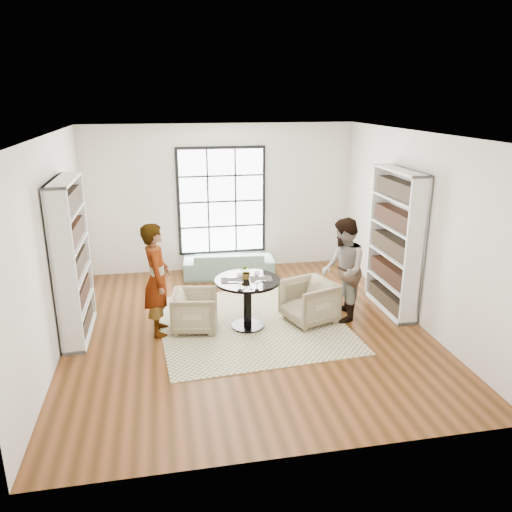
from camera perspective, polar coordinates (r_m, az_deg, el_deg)
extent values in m
plane|color=brown|center=(7.99, -1.07, -8.25)|extent=(6.00, 6.00, 0.00)
plane|color=silver|center=(10.34, -3.97, 6.59)|extent=(5.50, 0.00, 5.50)
plane|color=silver|center=(7.52, -22.27, 0.93)|extent=(0.00, 6.00, 6.00)
plane|color=silver|center=(8.35, 17.83, 3.02)|extent=(0.00, 6.00, 6.00)
plane|color=silver|center=(4.70, 5.13, -7.63)|extent=(5.50, 0.00, 5.50)
plane|color=white|center=(7.19, -1.21, 13.74)|extent=(6.00, 6.00, 0.00)
cube|color=black|center=(10.34, -3.95, 6.29)|extent=(1.82, 0.06, 2.22)
cube|color=white|center=(10.30, -3.92, 6.25)|extent=(1.70, 0.02, 2.10)
cube|color=beige|center=(8.13, -0.50, -7.70)|extent=(3.10, 3.10, 0.01)
cylinder|color=black|center=(8.02, -0.96, -7.98)|extent=(0.52, 0.52, 0.04)
cylinder|color=black|center=(7.87, -0.98, -5.52)|extent=(0.13, 0.13, 0.73)
cylinder|color=black|center=(7.72, -0.99, -2.83)|extent=(1.02, 1.02, 0.04)
imported|color=gray|center=(10.14, -3.13, -0.86)|extent=(1.87, 0.88, 0.53)
imported|color=tan|center=(7.88, -6.99, -6.24)|extent=(0.79, 0.77, 0.63)
imported|color=#C5BA8D|center=(8.13, 6.08, -5.20)|extent=(0.95, 0.94, 0.69)
imported|color=gray|center=(7.66, -11.25, -2.66)|extent=(0.42, 0.64, 1.75)
imported|color=gray|center=(8.12, 9.91, -1.61)|extent=(0.80, 0.94, 1.69)
cube|color=#262521|center=(7.67, -2.74, -2.79)|extent=(0.36, 0.29, 0.01)
cube|color=#262521|center=(7.72, 0.57, -2.63)|extent=(0.36, 0.29, 0.01)
cylinder|color=silver|center=(7.56, -1.84, -3.09)|extent=(0.07, 0.07, 0.01)
cylinder|color=silver|center=(7.55, -1.84, -2.72)|extent=(0.01, 0.01, 0.10)
sphere|color=maroon|center=(7.52, -1.85, -2.14)|extent=(0.08, 0.08, 0.08)
ellipsoid|color=white|center=(7.52, -1.85, -2.14)|extent=(0.08, 0.08, 0.09)
cylinder|color=silver|center=(7.58, 0.10, -3.02)|extent=(0.07, 0.07, 0.01)
cylinder|color=silver|center=(7.56, 0.10, -2.62)|extent=(0.01, 0.01, 0.11)
sphere|color=maroon|center=(7.53, 0.10, -2.00)|extent=(0.09, 0.09, 0.09)
ellipsoid|color=white|center=(7.53, 0.10, -2.00)|extent=(0.09, 0.09, 0.10)
imported|color=gray|center=(7.70, -1.09, -1.82)|extent=(0.23, 0.21, 0.23)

